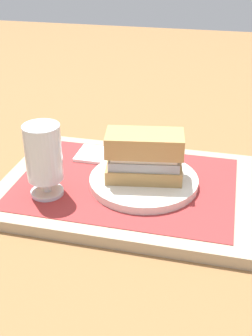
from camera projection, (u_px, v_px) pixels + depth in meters
name	position (u px, v px, depth m)	size (l,w,h in m)	color
ground_plane	(126.00, 192.00, 0.78)	(3.00, 3.00, 0.00)	olive
tray	(126.00, 188.00, 0.78)	(0.44, 0.32, 0.02)	tan
placemat	(126.00, 183.00, 0.77)	(0.38, 0.27, 0.00)	#9E2D2D
plate	(144.00, 180.00, 0.76)	(0.19, 0.19, 0.01)	silver
sandwich	(143.00, 155.00, 0.74)	(0.14, 0.08, 0.08)	tan
beer_glass	(44.00, 158.00, 0.71)	(0.06, 0.06, 0.12)	silver
napkin_folded	(100.00, 155.00, 0.86)	(0.09, 0.07, 0.01)	white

